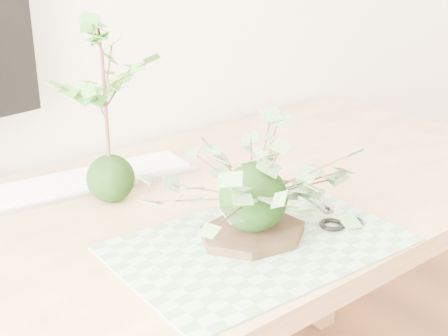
# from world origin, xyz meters

# --- Properties ---
(desk) EXTENTS (1.60, 0.70, 0.74)m
(desk) POSITION_xyz_m (-0.02, 1.23, 0.65)
(desk) COLOR tan
(desk) RESTS_ON ground_plane
(cutting_mat) EXTENTS (0.46, 0.32, 0.00)m
(cutting_mat) POSITION_xyz_m (-0.01, 1.04, 0.74)
(cutting_mat) COLOR #608B64
(cutting_mat) RESTS_ON desk
(stone_dish) EXTENTS (0.22, 0.22, 0.01)m
(stone_dish) POSITION_xyz_m (-0.00, 1.06, 0.75)
(stone_dish) COLOR black
(stone_dish) RESTS_ON cutting_mat
(ivy_kokedama) EXTENTS (0.34, 0.34, 0.22)m
(ivy_kokedama) POSITION_xyz_m (-0.00, 1.06, 0.86)
(ivy_kokedama) COLOR black
(ivy_kokedama) RESTS_ON stone_dish
(maple_kokedama) EXTENTS (0.25, 0.25, 0.37)m
(maple_kokedama) POSITION_xyz_m (-0.10, 1.34, 1.00)
(maple_kokedama) COLOR black
(maple_kokedama) RESTS_ON desk
(keyboard) EXTENTS (0.43, 0.17, 0.02)m
(keyboard) POSITION_xyz_m (-0.10, 1.44, 0.75)
(keyboard) COLOR #ACACB2
(keyboard) RESTS_ON desk
(scissors) EXTENTS (0.09, 0.18, 0.01)m
(scissors) POSITION_xyz_m (0.16, 1.02, 0.75)
(scissors) COLOR gray
(scissors) RESTS_ON cutting_mat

